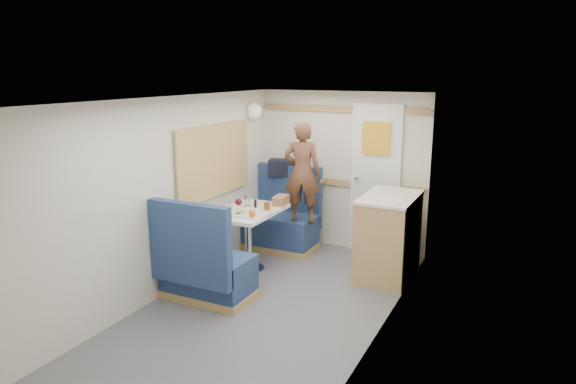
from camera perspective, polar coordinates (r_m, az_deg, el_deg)
The scene contains 26 objects.
floor at distance 4.92m, azimuth -3.65°, elevation -13.82°, with size 4.50×4.50×0.00m, color #515156.
ceiling at distance 4.38m, azimuth -4.04°, elevation 10.14°, with size 4.50×4.50×0.00m, color silver.
wall_back at distance 6.54m, azimuth 5.98°, elevation 2.33°, with size 2.20×0.02×2.00m, color silver.
wall_left at distance 5.17m, azimuth -14.49°, elevation -1.00°, with size 0.02×4.50×2.00m, color silver.
wall_right at distance 4.13m, azimuth 9.56°, elevation -4.33°, with size 0.02×4.50×2.00m, color silver.
oak_trim_low at distance 6.56m, azimuth 5.89°, elevation 1.01°, with size 2.15×0.02×0.08m, color tan.
oak_trim_high at distance 6.42m, azimuth 6.09°, elevation 9.14°, with size 2.15×0.02×0.08m, color tan.
side_window at distance 5.88m, azimuth -8.20°, elevation 3.50°, with size 0.04×1.30×0.72m, color #B1BEA1.
rear_door at distance 6.38m, azimuth 9.67°, elevation 1.67°, with size 0.62×0.12×1.86m.
dinette_table at distance 5.81m, azimuth -4.45°, elevation -3.45°, with size 0.62×0.92×0.72m.
bench_far at distance 6.62m, azimuth -0.62°, elevation -3.72°, with size 0.90×0.59×1.05m.
bench_near at distance 5.22m, azimuth -9.25°, elevation -8.69°, with size 0.90×0.59×1.05m.
ledge at distance 6.70m, azimuth 0.34°, elevation 1.60°, with size 0.90×0.14×0.04m, color tan.
dome_light at distance 6.52m, azimuth -3.82°, elevation 8.98°, with size 0.20×0.20×0.20m, color white.
galley_counter at distance 5.79m, azimuth 11.08°, elevation -4.77°, with size 0.57×0.92×0.92m.
person at distance 6.14m, azimuth 1.60°, elevation 2.22°, with size 0.44×0.29×1.22m, color brown.
duffel_bag at distance 6.70m, azimuth -0.21°, elevation 2.71°, with size 0.44×0.21×0.21m, color black.
tray at distance 5.56m, azimuth -3.74°, elevation -2.49°, with size 0.26×0.34×0.02m, color white.
orange_fruit at distance 5.43m, azimuth -3.99°, elevation -2.39°, with size 0.07×0.07×0.07m, color #D35209.
cheese_block at distance 5.58m, azimuth -4.93°, elevation -2.15°, with size 0.11×0.06×0.04m, color #F3E48C.
wine_glass at distance 5.60m, azimuth -5.52°, elevation -1.19°, with size 0.08×0.08×0.17m.
tumbler_left at distance 5.69m, azimuth -6.71°, elevation -1.70°, with size 0.07×0.07×0.11m, color silver.
tumbler_mid at distance 5.94m, azimuth -4.55°, elevation -0.97°, with size 0.07×0.07×0.11m, color white.
beer_glass at distance 5.68m, azimuth -2.36°, elevation -1.66°, with size 0.07×0.07×0.11m, color brown.
pepper_grinder at distance 5.86m, azimuth -3.64°, elevation -1.30°, with size 0.03×0.03×0.09m, color black.
bread_loaf at distance 5.97m, azimuth -0.81°, elevation -0.92°, with size 0.13×0.25×0.10m, color brown.
Camera 1 is at (2.19, -3.79, 2.24)m, focal length 32.00 mm.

